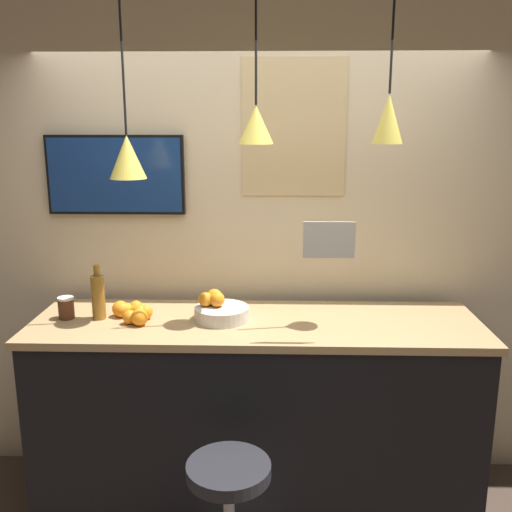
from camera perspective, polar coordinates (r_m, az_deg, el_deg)
back_wall at (r=3.37m, az=0.23°, el=1.71°), size 8.00×0.06×2.90m
service_counter at (r=3.25m, az=0.00°, el=-15.66°), size 2.36×0.69×1.10m
bar_stool at (r=2.73m, az=-2.72°, el=-23.63°), size 0.37×0.37×0.69m
fruit_bowl at (r=3.02m, az=-3.64°, el=-5.43°), size 0.29×0.29×0.16m
orange_pile at (r=3.10m, az=-12.15°, el=-5.49°), size 0.23×0.26×0.09m
juice_bottle at (r=3.12m, az=-15.51°, el=-3.90°), size 0.07×0.07×0.29m
spread_jar at (r=3.20m, az=-18.45°, el=-4.93°), size 0.08×0.08×0.12m
pendant_lamp_left at (r=2.93m, az=-12.74°, el=9.76°), size 0.18×0.18×0.95m
pendant_lamp_middle at (r=2.84m, az=0.00°, el=13.10°), size 0.17×0.17×0.78m
pendant_lamp_right at (r=2.89m, az=13.09°, el=13.29°), size 0.15×0.15×0.78m
mounted_tv at (r=3.38m, az=-13.88°, el=7.87°), size 0.79×0.04×0.45m
hanging_menu_board at (r=2.64m, az=7.31°, el=1.60°), size 0.24×0.01×0.17m
wall_poster at (r=3.26m, az=3.81°, el=12.67°), size 0.58×0.01×0.76m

